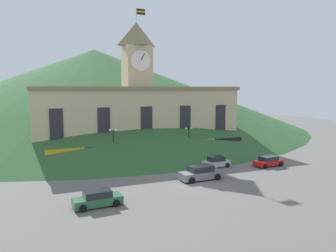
{
  "coord_description": "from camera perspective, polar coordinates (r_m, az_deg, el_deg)",
  "views": [
    {
      "loc": [
        -17.21,
        -33.91,
        11.2
      ],
      "look_at": [
        0.0,
        7.71,
        5.97
      ],
      "focal_mm": 35.0,
      "sensor_mm": 36.0,
      "label": 1
    }
  ],
  "objects": [
    {
      "name": "car_red_sedan",
      "position": [
        49.68,
        17.1,
        -5.91
      ],
      "size": [
        4.55,
        2.46,
        1.45
      ],
      "rotation": [
        0.0,
        0.0,
        0.09
      ],
      "color": "red",
      "rests_on": "ground"
    },
    {
      "name": "banner_fence",
      "position": [
        51.03,
        -2.33,
        -4.48
      ],
      "size": [
        32.0,
        0.12,
        2.76
      ],
      "color": "gold",
      "rests_on": "ground"
    },
    {
      "name": "hillside_backdrop",
      "position": [
        99.56,
        -12.59,
        6.45
      ],
      "size": [
        118.44,
        118.44,
        22.37
      ],
      "primitive_type": "cone",
      "color": "#2D562D",
      "rests_on": "ground"
    },
    {
      "name": "car_gray_pickup",
      "position": [
        40.78,
        5.69,
        -8.17
      ],
      "size": [
        5.39,
        2.57,
        1.75
      ],
      "rotation": [
        0.0,
        0.0,
        0.05
      ],
      "color": "slate",
      "rests_on": "ground"
    },
    {
      "name": "pedestrian",
      "position": [
        50.84,
        4.64,
        -4.96
      ],
      "size": [
        0.51,
        0.51,
        1.86
      ],
      "rotation": [
        0.0,
        0.0,
        1.89
      ],
      "color": "#282D3D",
      "rests_on": "ground"
    },
    {
      "name": "car_green_wagon",
      "position": [
        32.59,
        -12.17,
        -12.3
      ],
      "size": [
        4.7,
        2.35,
        1.55
      ],
      "rotation": [
        0.0,
        0.0,
        3.2
      ],
      "color": "#2D663D",
      "rests_on": "ground"
    },
    {
      "name": "car_silver_hatch",
      "position": [
        47.45,
        8.39,
        -6.25
      ],
      "size": [
        3.98,
        2.16,
        1.5
      ],
      "rotation": [
        0.0,
        0.0,
        0.05
      ],
      "color": "#B7B7BC",
      "rests_on": "ground"
    },
    {
      "name": "street_lamp_left",
      "position": [
        53.86,
        3.64,
        -1.6
      ],
      "size": [
        1.26,
        0.36,
        4.8
      ],
      "color": "black",
      "rests_on": "ground"
    },
    {
      "name": "street_lamp_far_left",
      "position": [
        49.65,
        -9.52,
        -2.11
      ],
      "size": [
        1.26,
        0.36,
        5.17
      ],
      "color": "black",
      "rests_on": "ground"
    },
    {
      "name": "ground_plane",
      "position": [
        39.64,
        4.33,
        -9.81
      ],
      "size": [
        160.0,
        160.0,
        0.0
      ],
      "primitive_type": "plane",
      "color": "#605E5B"
    },
    {
      "name": "civic_building",
      "position": [
        58.72,
        -5.35,
        1.89
      ],
      "size": [
        35.87,
        10.69,
        24.91
      ],
      "color": "#C6B289",
      "rests_on": "ground"
    }
  ]
}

